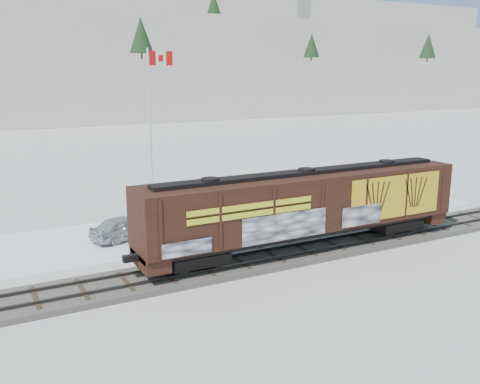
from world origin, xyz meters
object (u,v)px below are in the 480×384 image
flagpole (153,151)px  hopper_railcar (306,204)px  car_silver (125,227)px  car_dark (286,211)px  car_white (225,216)px

flagpole → hopper_railcar: bearing=-73.7°
flagpole → car_silver: (-4.06, -6.48, -3.48)m
car_silver → car_dark: bearing=-112.4°
car_white → flagpole: bearing=42.8°
car_silver → flagpole: bearing=-49.0°
flagpole → car_white: flagpole is taller
car_silver → car_dark: car_silver is taller
hopper_railcar → flagpole: flagpole is taller
flagpole → car_dark: 10.72m
flagpole → car_dark: flagpole is taller
hopper_railcar → flagpole: (-4.00, 13.65, 1.41)m
hopper_railcar → car_silver: 10.99m
flagpole → car_silver: 8.40m
flagpole → car_dark: size_ratio=2.68×
car_white → car_dark: (4.43, -0.43, -0.13)m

